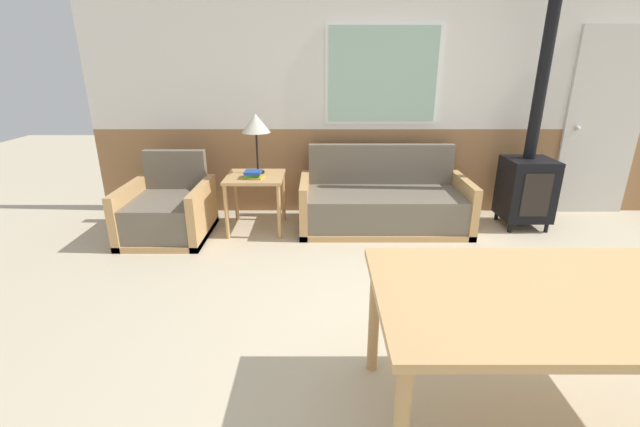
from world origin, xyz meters
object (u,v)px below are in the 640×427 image
(dining_table, at_px, (572,306))
(wood_stove, at_px, (528,171))
(couch, at_px, (383,205))
(side_table, at_px, (255,184))
(table_lamp, at_px, (255,124))
(armchair, at_px, (168,213))

(dining_table, distance_m, wood_stove, 2.88)
(wood_stove, bearing_deg, couch, -178.86)
(couch, relative_size, side_table, 2.99)
(couch, xyz_separation_m, wood_stove, (1.50, 0.03, 0.36))
(couch, bearing_deg, side_table, -177.40)
(couch, distance_m, table_lamp, 1.56)
(table_lamp, bearing_deg, couch, -1.77)
(table_lamp, height_order, wood_stove, wood_stove)
(armchair, distance_m, side_table, 0.92)
(table_lamp, bearing_deg, wood_stove, -0.22)
(side_table, bearing_deg, wood_stove, 1.83)
(couch, relative_size, table_lamp, 2.87)
(side_table, xyz_separation_m, table_lamp, (0.02, 0.10, 0.59))
(armchair, xyz_separation_m, side_table, (0.87, 0.17, 0.25))
(armchair, distance_m, table_lamp, 1.26)
(table_lamp, bearing_deg, dining_table, -56.77)
(armchair, height_order, dining_table, armchair)
(armchair, distance_m, dining_table, 3.62)
(armchair, relative_size, wood_stove, 0.34)
(couch, xyz_separation_m, armchair, (-2.21, -0.23, -0.01))
(side_table, distance_m, wood_stove, 2.84)
(armchair, xyz_separation_m, dining_table, (2.65, -2.42, 0.43))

